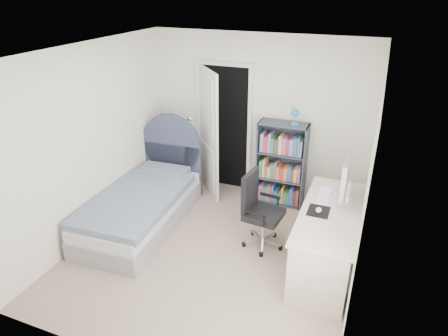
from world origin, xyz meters
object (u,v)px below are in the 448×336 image
at_px(floor_lamp, 190,160).
at_px(bed, 144,203).
at_px(nightstand, 180,166).
at_px(office_chair, 258,207).
at_px(desk, 328,237).
at_px(bookcase, 281,167).

bearing_deg(floor_lamp, bed, -99.18).
height_order(nightstand, office_chair, office_chair).
height_order(nightstand, desk, desk).
relative_size(floor_lamp, office_chair, 1.26).
height_order(nightstand, bookcase, bookcase).
bearing_deg(nightstand, floor_lamp, -16.12).
bearing_deg(bed, bookcase, 37.28).
relative_size(bookcase, desk, 0.94).
relative_size(bed, bookcase, 1.43).
distance_m(bed, floor_lamp, 1.17).
bearing_deg(desk, floor_lamp, 152.95).
distance_m(nightstand, office_chair, 2.03).
bearing_deg(office_chair, floor_lamp, 144.61).
xyz_separation_m(floor_lamp, desk, (2.38, -1.22, -0.08)).
bearing_deg(nightstand, bookcase, 2.06).
xyz_separation_m(nightstand, desk, (2.60, -1.28, 0.08)).
xyz_separation_m(nightstand, floor_lamp, (0.22, -0.06, 0.16)).
height_order(floor_lamp, bookcase, bookcase).
bearing_deg(office_chair, desk, -10.60).
height_order(bookcase, desk, bookcase).
xyz_separation_m(floor_lamp, bookcase, (1.47, 0.12, 0.09)).
bearing_deg(office_chair, bed, -176.94).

